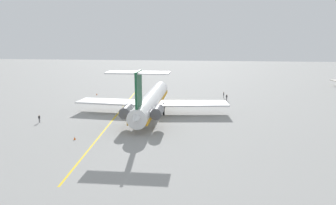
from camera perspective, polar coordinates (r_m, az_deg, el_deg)
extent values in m
plane|color=gray|center=(84.63, -5.87, -1.45)|extent=(303.03, 303.03, 0.00)
cylinder|color=white|center=(80.93, -2.82, 0.34)|extent=(36.51, 4.01, 3.89)
cone|color=white|center=(98.71, -1.22, 2.44)|extent=(4.07, 3.75, 3.74)
cone|color=white|center=(63.33, -5.31, -2.61)|extent=(5.69, 3.33, 3.31)
cube|color=orange|center=(81.11, -2.81, -0.26)|extent=(35.69, 4.08, 0.86)
cube|color=white|center=(83.93, -9.53, 0.13)|extent=(7.70, 16.75, 0.39)
cube|color=white|center=(80.98, 4.33, -0.16)|extent=(7.79, 16.78, 0.39)
cylinder|color=#515156|center=(69.38, -6.94, -1.42)|extent=(4.87, 2.27, 2.26)
cube|color=white|center=(69.23, -6.40, -1.44)|extent=(2.92, 1.25, 0.47)
cylinder|color=#515156|center=(68.27, -1.81, -1.56)|extent=(4.87, 2.27, 2.26)
cube|color=white|center=(68.37, -2.37, -1.54)|extent=(2.92, 1.25, 0.47)
cube|color=#195133|center=(64.62, -4.98, 2.26)|extent=(5.27, 0.41, 6.89)
cube|color=white|center=(64.45, -7.83, 5.01)|extent=(3.67, 5.69, 0.27)
cube|color=white|center=(63.26, -2.31, 4.99)|extent=(3.67, 5.69, 0.27)
cylinder|color=black|center=(92.10, -1.76, 0.64)|extent=(0.43, 0.43, 2.95)
cylinder|color=black|center=(80.65, -5.12, -1.02)|extent=(0.43, 0.43, 2.95)
cylinder|color=black|center=(79.71, -0.72, -1.12)|extent=(0.43, 0.43, 2.95)
cylinder|color=black|center=(102.22, 9.32, 1.00)|extent=(0.10, 0.10, 0.85)
cylinder|color=black|center=(102.37, 9.33, 1.02)|extent=(0.10, 0.10, 0.85)
cylinder|color=#262628|center=(102.16, 9.34, 1.43)|extent=(0.28, 0.28, 0.67)
sphere|color=brown|center=(102.08, 9.34, 1.68)|extent=(0.26, 0.26, 0.26)
cylinder|color=#262628|center=(101.97, 9.32, 1.43)|extent=(0.08, 0.08, 0.57)
cylinder|color=#262628|center=(102.34, 9.35, 1.46)|extent=(0.08, 0.08, 0.57)
cylinder|color=black|center=(98.38, 9.77, 0.56)|extent=(0.10, 0.10, 0.83)
cylinder|color=black|center=(98.38, 9.86, 0.56)|extent=(0.10, 0.10, 0.83)
cylinder|color=#262628|center=(98.24, 9.83, 0.99)|extent=(0.28, 0.28, 0.66)
sphere|color=brown|center=(98.16, 9.84, 1.25)|extent=(0.26, 0.26, 0.26)
cylinder|color=#262628|center=(98.23, 9.72, 1.01)|extent=(0.08, 0.08, 0.56)
cylinder|color=#262628|center=(98.24, 9.94, 1.00)|extent=(0.08, 0.08, 0.56)
cylinder|color=black|center=(78.73, -20.73, -2.87)|extent=(0.10, 0.10, 0.81)
cylinder|color=black|center=(78.73, -20.83, -2.87)|extent=(0.10, 0.10, 0.81)
cylinder|color=#262628|center=(78.56, -20.82, -2.36)|extent=(0.27, 0.27, 0.64)
sphere|color=#DBB28E|center=(78.45, -20.84, -2.04)|extent=(0.25, 0.25, 0.25)
cylinder|color=#262628|center=(78.55, -20.69, -2.32)|extent=(0.07, 0.07, 0.55)
cylinder|color=#262628|center=(78.55, -20.95, -2.34)|extent=(0.07, 0.07, 0.55)
cone|color=#EA590F|center=(107.80, -11.88, 1.38)|extent=(0.40, 0.40, 0.55)
cone|color=#EA590F|center=(64.47, -15.41, -5.80)|extent=(0.40, 0.40, 0.55)
cube|color=gold|center=(83.25, -8.32, -1.73)|extent=(80.33, 5.16, 0.01)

